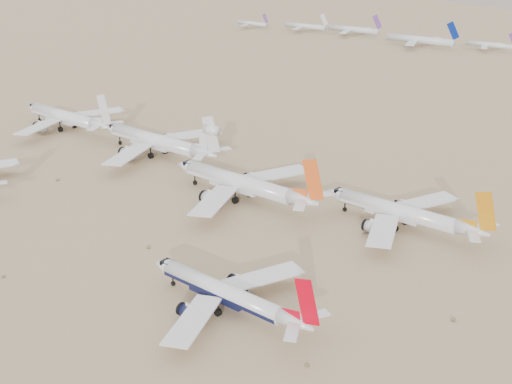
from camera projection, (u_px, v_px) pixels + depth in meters
ground at (198, 320)px, 123.30m from camera, size 7000.00×7000.00×0.00m
main_airliner at (228, 294)px, 124.68m from camera, size 39.53×38.61×13.95m
row2_gold_tail at (403, 213)px, 159.96m from camera, size 42.95×42.01×15.29m
row2_orange_tail at (244, 184)px, 176.71m from camera, size 48.61×47.55×17.34m
row2_white_trijet at (160, 142)px, 211.56m from camera, size 51.19×50.03×18.14m
row2_white_twin at (67, 118)px, 240.62m from camera, size 48.47×47.43×17.32m
desert_scrub at (45, 362)px, 110.70m from camera, size 247.37×121.67×0.63m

